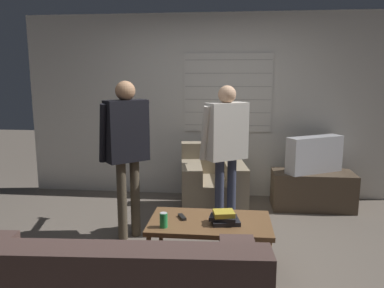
# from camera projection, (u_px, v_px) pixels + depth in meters

# --- Properties ---
(ground_plane) EXTENTS (16.00, 16.00, 0.00)m
(ground_plane) POSITION_uv_depth(u_px,v_px,m) (194.00, 260.00, 3.52)
(ground_plane) COLOR #665B51
(wall_back) EXTENTS (5.20, 0.08, 2.55)m
(wall_back) POSITION_uv_depth(u_px,v_px,m) (209.00, 106.00, 5.27)
(wall_back) COLOR silver
(wall_back) RESTS_ON ground_plane
(armchair_beige) EXTENTS (0.89, 0.94, 0.84)m
(armchair_beige) POSITION_uv_depth(u_px,v_px,m) (212.00, 185.00, 4.77)
(armchair_beige) COLOR gray
(armchair_beige) RESTS_ON ground_plane
(coffee_table) EXTENTS (1.06, 0.60, 0.46)m
(coffee_table) POSITION_uv_depth(u_px,v_px,m) (210.00, 225.00, 3.27)
(coffee_table) COLOR brown
(coffee_table) RESTS_ON ground_plane
(tv_stand) EXTENTS (1.03, 0.47, 0.48)m
(tv_stand) POSITION_uv_depth(u_px,v_px,m) (312.00, 190.00, 4.86)
(tv_stand) COLOR #4C3D2D
(tv_stand) RESTS_ON ground_plane
(tv) EXTENTS (0.76, 0.56, 0.46)m
(tv) POSITION_uv_depth(u_px,v_px,m) (314.00, 154.00, 4.78)
(tv) COLOR #B2B2B7
(tv) RESTS_ON tv_stand
(person_left_standing) EXTENTS (0.51, 0.81, 1.66)m
(person_left_standing) POSITION_uv_depth(u_px,v_px,m) (126.00, 141.00, 3.84)
(person_left_standing) COLOR #4C4233
(person_left_standing) RESTS_ON ground_plane
(person_right_standing) EXTENTS (0.54, 0.83, 1.61)m
(person_right_standing) POSITION_uv_depth(u_px,v_px,m) (226.00, 140.00, 4.04)
(person_right_standing) COLOR #33384C
(person_right_standing) RESTS_ON ground_plane
(book_stack) EXTENTS (0.27, 0.21, 0.11)m
(book_stack) POSITION_uv_depth(u_px,v_px,m) (224.00, 218.00, 3.19)
(book_stack) COLOR black
(book_stack) RESTS_ON coffee_table
(soda_can) EXTENTS (0.07, 0.07, 0.13)m
(soda_can) POSITION_uv_depth(u_px,v_px,m) (164.00, 220.00, 3.11)
(soda_can) COLOR #238E47
(soda_can) RESTS_ON coffee_table
(spare_remote) EXTENTS (0.09, 0.13, 0.02)m
(spare_remote) POSITION_uv_depth(u_px,v_px,m) (182.00, 217.00, 3.32)
(spare_remote) COLOR black
(spare_remote) RESTS_ON coffee_table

